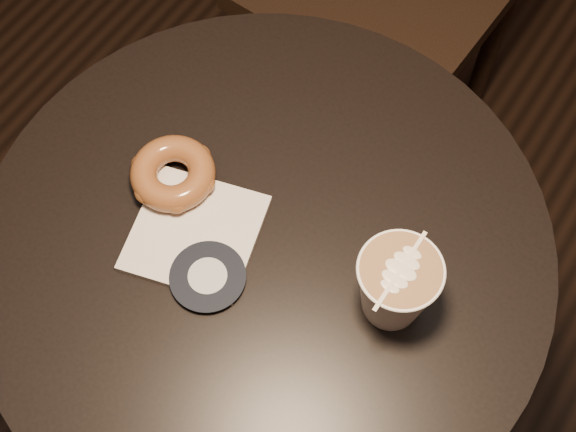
{
  "coord_description": "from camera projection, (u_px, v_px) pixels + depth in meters",
  "views": [
    {
      "loc": [
        0.25,
        -0.32,
        1.62
      ],
      "look_at": [
        0.01,
        0.03,
        0.79
      ],
      "focal_mm": 50.0,
      "sensor_mm": 36.0,
      "label": 1
    }
  ],
  "objects": [
    {
      "name": "cafe_table",
      "position": [
        268.0,
        300.0,
        1.14
      ],
      "size": [
        0.7,
        0.7,
        0.75
      ],
      "color": "black",
      "rests_on": "ground"
    },
    {
      "name": "pastry_bag",
      "position": [
        195.0,
        233.0,
        0.96
      ],
      "size": [
        0.18,
        0.18,
        0.01
      ],
      "primitive_type": "cube",
      "rotation": [
        0.0,
        0.0,
        0.28
      ],
      "color": "silver",
      "rests_on": "cafe_table"
    },
    {
      "name": "doughnut",
      "position": [
        173.0,
        173.0,
        0.97
      ],
      "size": [
        0.1,
        0.1,
        0.03
      ],
      "primitive_type": "torus",
      "color": "brown",
      "rests_on": "pastry_bag"
    },
    {
      "name": "latte_cup",
      "position": [
        395.0,
        287.0,
        0.88
      ],
      "size": [
        0.09,
        0.09,
        0.1
      ],
      "primitive_type": null,
      "color": "white",
      "rests_on": "cafe_table"
    }
  ]
}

